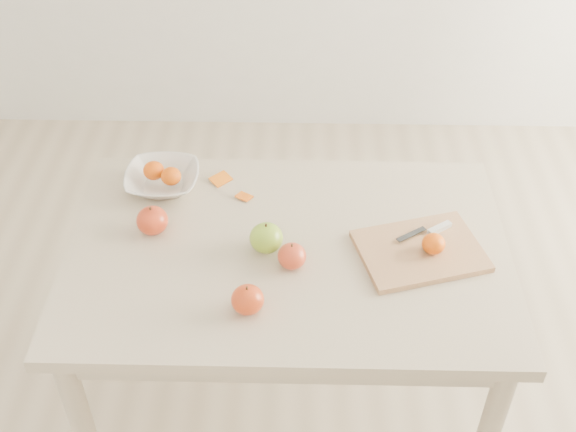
{
  "coord_description": "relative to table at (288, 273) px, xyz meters",
  "views": [
    {
      "loc": [
        0.03,
        -1.42,
        2.09
      ],
      "look_at": [
        0.0,
        0.05,
        0.82
      ],
      "focal_mm": 45.0,
      "sensor_mm": 36.0,
      "label": 1
    }
  ],
  "objects": [
    {
      "name": "bowl_tangerine_near",
      "position": [
        -0.4,
        0.27,
        0.15
      ],
      "size": [
        0.06,
        0.06,
        0.05
      ],
      "primitive_type": "ellipsoid",
      "color": "#D45D07",
      "rests_on": "fruit_bowl"
    },
    {
      "name": "apple_green",
      "position": [
        -0.06,
        -0.01,
        0.14
      ],
      "size": [
        0.09,
        0.09,
        0.08
      ],
      "primitive_type": "ellipsoid",
      "color": "#609C1B",
      "rests_on": "table"
    },
    {
      "name": "fruit_bowl",
      "position": [
        -0.38,
        0.26,
        0.13
      ],
      "size": [
        0.22,
        0.22,
        0.05
      ],
      "primitive_type": "imported",
      "color": "white",
      "rests_on": "table"
    },
    {
      "name": "apple_red_c",
      "position": [
        -0.09,
        -0.23,
        0.14
      ],
      "size": [
        0.08,
        0.08,
        0.07
      ],
      "primitive_type": "ellipsoid",
      "color": "#9C1910",
      "rests_on": "table"
    },
    {
      "name": "cutting_board",
      "position": [
        0.36,
        -0.01,
        0.11
      ],
      "size": [
        0.37,
        0.32,
        0.02
      ],
      "primitive_type": "cube",
      "rotation": [
        0.0,
        0.0,
        0.28
      ],
      "color": "#AA7D55",
      "rests_on": "table"
    },
    {
      "name": "ground",
      "position": [
        0.0,
        0.0,
        -0.65
      ],
      "size": [
        3.5,
        3.5,
        0.0
      ],
      "primitive_type": "plane",
      "color": "#C6B293",
      "rests_on": "ground"
    },
    {
      "name": "apple_red_e",
      "position": [
        0.01,
        -0.07,
        0.13
      ],
      "size": [
        0.08,
        0.08,
        0.07
      ],
      "primitive_type": "ellipsoid",
      "color": "#A52318",
      "rests_on": "table"
    },
    {
      "name": "orange_peel_b",
      "position": [
        -0.13,
        0.21,
        0.1
      ],
      "size": [
        0.06,
        0.05,
        0.01
      ],
      "primitive_type": "cube",
      "rotation": [
        -0.14,
        0.0,
        -0.55
      ],
      "color": "#DC5E0F",
      "rests_on": "table"
    },
    {
      "name": "orange_peel_a",
      "position": [
        -0.21,
        0.29,
        0.1
      ],
      "size": [
        0.07,
        0.07,
        0.01
      ],
      "primitive_type": "cube",
      "rotation": [
        0.21,
        0.0,
        0.77
      ],
      "color": "orange",
      "rests_on": "table"
    },
    {
      "name": "bowl_tangerine_far",
      "position": [
        -0.35,
        0.24,
        0.15
      ],
      "size": [
        0.06,
        0.06,
        0.05
      ],
      "primitive_type": "ellipsoid",
      "color": "#D45207",
      "rests_on": "fruit_bowl"
    },
    {
      "name": "board_tangerine",
      "position": [
        0.39,
        -0.02,
        0.14
      ],
      "size": [
        0.06,
        0.06,
        0.05
      ],
      "primitive_type": "ellipsoid",
      "color": "#CB5607",
      "rests_on": "cutting_board"
    },
    {
      "name": "apple_red_b",
      "position": [
        -0.37,
        0.06,
        0.14
      ],
      "size": [
        0.09,
        0.09,
        0.08
      ],
      "primitive_type": "ellipsoid",
      "color": "#8F0208",
      "rests_on": "table"
    },
    {
      "name": "table",
      "position": [
        0.0,
        0.0,
        0.0
      ],
      "size": [
        1.2,
        0.8,
        0.75
      ],
      "color": "beige",
      "rests_on": "ground"
    },
    {
      "name": "paring_knife",
      "position": [
        0.4,
        0.06,
        0.12
      ],
      "size": [
        0.16,
        0.09,
        0.01
      ],
      "color": "silver",
      "rests_on": "cutting_board"
    }
  ]
}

